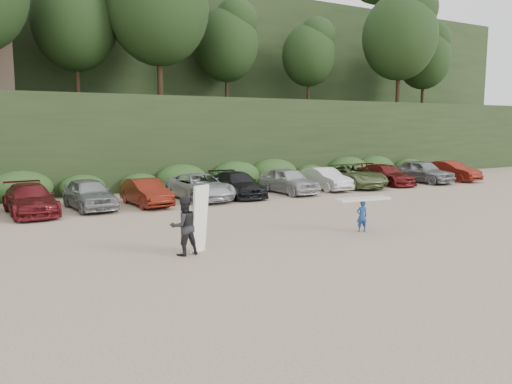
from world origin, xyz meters
TOP-DOWN VIEW (x-y plane):
  - ground at (0.00, 0.00)m, footprint 120.00×120.00m
  - hillside_backdrop at (-0.26, 35.93)m, footprint 90.00×41.50m
  - parked_cars at (1.34, 10.05)m, footprint 39.88×5.87m
  - child_surfer at (2.27, -0.76)m, footprint 2.30×0.90m
  - adult_surfer at (-5.02, -0.62)m, footprint 1.39×0.77m

SIDE VIEW (x-z plane):
  - ground at x=0.00m, z-range 0.00..0.00m
  - parked_cars at x=1.34m, z-range -0.07..1.56m
  - child_surfer at x=2.27m, z-range 0.24..1.58m
  - adult_surfer at x=-5.02m, z-range -0.15..2.08m
  - hillside_backdrop at x=-0.26m, z-range -2.78..25.22m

